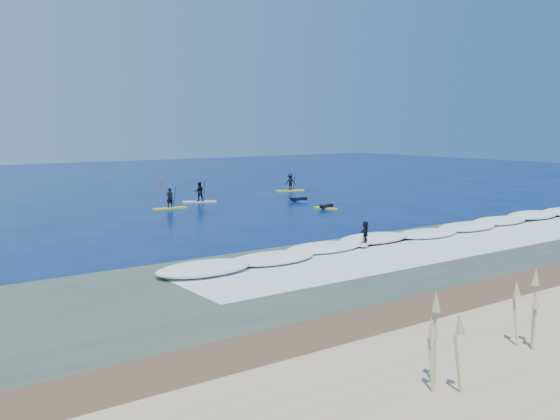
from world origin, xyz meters
TOP-DOWN VIEW (x-y plane):
  - ground at (0.00, 0.00)m, footprint 160.00×160.00m
  - shallow_water at (0.00, -14.00)m, footprint 90.00×13.00m
  - breaking_wave at (0.00, -10.00)m, footprint 40.00×6.00m
  - whitewater at (0.00, -13.00)m, footprint 34.00×5.00m
  - sup_paddler_left at (-6.29, 10.92)m, footprint 2.86×0.76m
  - sup_paddler_center at (-2.16, 13.48)m, footprint 3.02×1.82m
  - sup_paddler_right at (10.09, 16.32)m, footprint 3.06×1.45m
  - prone_paddler_near at (4.14, 3.48)m, footprint 1.65×2.15m
  - prone_paddler_far at (5.27, 8.69)m, footprint 1.79×2.28m
  - wave_surfer at (-4.50, -10.25)m, footprint 1.74×1.43m
  - marker_buoy at (2.62, 31.87)m, footprint 0.25×0.25m

SIDE VIEW (x-z plane):
  - ground at x=0.00m, z-range 0.00..0.00m
  - breaking_wave at x=0.00m, z-range -0.15..0.15m
  - whitewater at x=0.00m, z-range -0.01..0.01m
  - shallow_water at x=0.00m, z-range 0.00..0.01m
  - prone_paddler_near at x=4.14m, z-range -0.07..0.37m
  - prone_paddler_far at x=5.27m, z-range -0.08..0.39m
  - marker_buoy at x=2.62m, z-range -0.04..0.55m
  - sup_paddler_left at x=-6.29m, z-range -0.37..1.62m
  - wave_surfer at x=-4.50m, z-range 0.10..1.39m
  - sup_paddler_center at x=-2.16m, z-range -0.26..1.81m
  - sup_paddler_right at x=10.09m, z-range -0.23..1.85m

